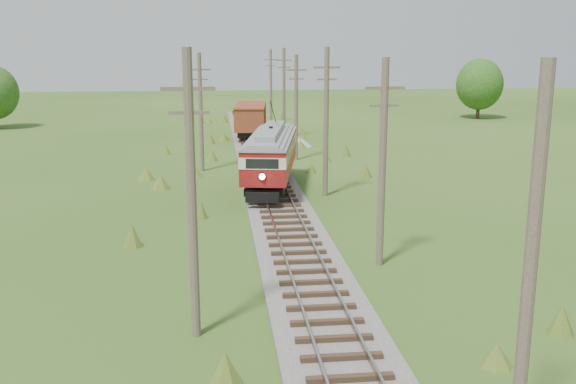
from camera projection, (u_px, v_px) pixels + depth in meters
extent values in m
cube|color=#605B54|center=(270.00, 185.00, 42.22)|extent=(3.60, 96.00, 0.25)
cube|color=#726659|center=(259.00, 180.00, 42.06)|extent=(0.08, 96.00, 0.17)
cube|color=#726659|center=(280.00, 179.00, 42.22)|extent=(0.08, 96.00, 0.17)
cube|color=#2D2116|center=(270.00, 182.00, 42.18)|extent=(2.40, 96.00, 0.16)
cube|color=black|center=(271.00, 176.00, 40.86)|extent=(3.94, 10.49, 0.42)
cube|color=maroon|center=(271.00, 161.00, 40.66)|extent=(4.48, 11.43, 1.02)
cube|color=beige|center=(271.00, 148.00, 40.47)|extent=(4.51, 11.49, 0.65)
cube|color=black|center=(271.00, 148.00, 40.47)|extent=(4.45, 11.00, 0.51)
cube|color=maroon|center=(271.00, 141.00, 40.37)|extent=(4.48, 11.43, 0.28)
cube|color=gray|center=(271.00, 136.00, 40.30)|extent=(4.55, 11.55, 0.35)
cube|color=gray|center=(271.00, 131.00, 40.23)|extent=(2.59, 8.44, 0.37)
sphere|color=#FFF2BF|center=(262.00, 177.00, 35.12)|extent=(0.33, 0.33, 0.33)
cylinder|color=black|center=(273.00, 112.00, 41.63)|extent=(0.80, 4.27, 1.79)
cylinder|color=black|center=(253.00, 191.00, 36.81)|extent=(0.24, 0.75, 0.74)
cylinder|color=black|center=(277.00, 191.00, 36.73)|extent=(0.24, 0.75, 0.74)
cylinder|color=black|center=(266.00, 164.00, 45.02)|extent=(0.24, 0.75, 0.74)
cylinder|color=black|center=(286.00, 165.00, 44.94)|extent=(0.24, 0.75, 0.74)
cube|color=black|center=(251.00, 130.00, 63.50)|extent=(2.95, 7.88, 0.54)
cube|color=maroon|center=(251.00, 117.00, 63.20)|extent=(3.59, 8.79, 2.14)
cube|color=maroon|center=(251.00, 105.00, 62.95)|extent=(3.66, 8.97, 0.13)
cylinder|color=black|center=(241.00, 133.00, 60.97)|extent=(0.21, 0.86, 0.86)
cylinder|color=black|center=(258.00, 133.00, 61.00)|extent=(0.21, 0.86, 0.86)
cylinder|color=black|center=(244.00, 126.00, 65.98)|extent=(0.21, 0.86, 0.86)
cylinder|color=black|center=(260.00, 126.00, 66.01)|extent=(0.21, 0.86, 0.86)
cone|color=gray|center=(292.00, 138.00, 60.03)|extent=(3.32, 3.32, 1.24)
cone|color=gray|center=(302.00, 142.00, 59.17)|extent=(1.87, 1.87, 0.73)
cylinder|color=brown|center=(530.00, 270.00, 13.51)|extent=(0.30, 0.30, 8.80)
cylinder|color=brown|center=(382.00, 165.00, 26.15)|extent=(0.30, 0.30, 8.60)
cube|color=brown|center=(385.00, 88.00, 25.46)|extent=(1.60, 0.12, 0.12)
cube|color=brown|center=(384.00, 106.00, 25.62)|extent=(1.20, 0.10, 0.10)
cylinder|color=brown|center=(326.00, 123.00, 38.69)|extent=(0.30, 0.30, 9.00)
cube|color=brown|center=(327.00, 67.00, 37.96)|extent=(1.60, 0.12, 0.12)
cube|color=brown|center=(327.00, 79.00, 38.12)|extent=(1.20, 0.10, 0.10)
cylinder|color=brown|center=(296.00, 108.00, 51.34)|extent=(0.30, 0.30, 8.40)
cube|color=brown|center=(296.00, 70.00, 50.67)|extent=(1.60, 0.12, 0.12)
cube|color=brown|center=(296.00, 79.00, 50.83)|extent=(1.20, 0.10, 0.10)
cylinder|color=brown|center=(284.00, 93.00, 63.92)|extent=(0.30, 0.30, 8.90)
cube|color=brown|center=(284.00, 60.00, 63.20)|extent=(1.60, 0.12, 0.12)
cube|color=brown|center=(284.00, 67.00, 63.36)|extent=(1.20, 0.10, 0.10)
cylinder|color=brown|center=(271.00, 87.00, 76.52)|extent=(0.30, 0.30, 8.70)
cube|color=brown|center=(271.00, 60.00, 75.82)|extent=(1.60, 0.12, 0.12)
cube|color=brown|center=(271.00, 66.00, 75.98)|extent=(1.20, 0.10, 0.10)
cylinder|color=brown|center=(192.00, 198.00, 19.48)|extent=(0.30, 0.30, 9.00)
cube|color=brown|center=(188.00, 89.00, 18.74)|extent=(1.60, 0.12, 0.12)
cube|color=brown|center=(189.00, 113.00, 18.90)|extent=(1.20, 0.10, 0.10)
cylinder|color=brown|center=(201.00, 113.00, 46.62)|extent=(0.30, 0.30, 8.60)
cube|color=brown|center=(200.00, 70.00, 45.93)|extent=(1.60, 0.12, 0.12)
cube|color=brown|center=(200.00, 79.00, 46.09)|extent=(1.20, 0.10, 0.10)
cylinder|color=#38281C|center=(478.00, 109.00, 82.06)|extent=(0.50, 0.50, 2.52)
ellipsoid|color=#214615|center=(480.00, 84.00, 81.38)|extent=(5.88, 5.88, 6.47)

